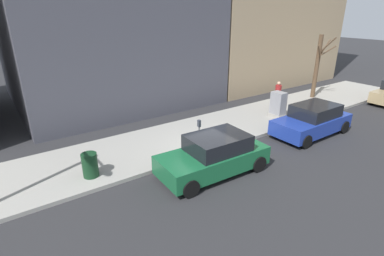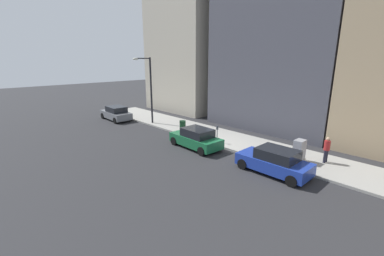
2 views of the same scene
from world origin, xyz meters
name	(u,v)px [view 1 (image 1 of 2)]	position (x,y,z in m)	size (l,w,h in m)	color
ground_plane	(208,155)	(0.00, 0.00, 0.00)	(120.00, 120.00, 0.00)	#2B2B2D
sidewalk	(183,138)	(2.00, 0.00, 0.07)	(4.00, 36.00, 0.15)	#9E9B93
parked_car_blue	(312,120)	(-1.13, -5.59, 0.74)	(1.93, 4.21, 1.52)	#1E389E
parked_car_green	(214,155)	(-1.29, 0.75, 0.74)	(2.06, 4.27, 1.52)	#196038
parking_meter	(199,132)	(0.45, 0.17, 0.98)	(0.14, 0.10, 1.35)	slate
utility_box	(278,105)	(1.30, -5.95, 0.85)	(0.83, 0.61, 1.43)	#A8A399
bare_tree	(318,65)	(2.57, -11.21, 2.36)	(1.27, 2.51, 4.17)	brown
trash_bin	(90,165)	(0.90, 4.73, 0.60)	(0.56, 0.56, 0.90)	#14381E
pedestrian_near_meter	(278,93)	(2.38, -7.19, 1.09)	(0.40, 0.36, 1.66)	#1E1E2D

